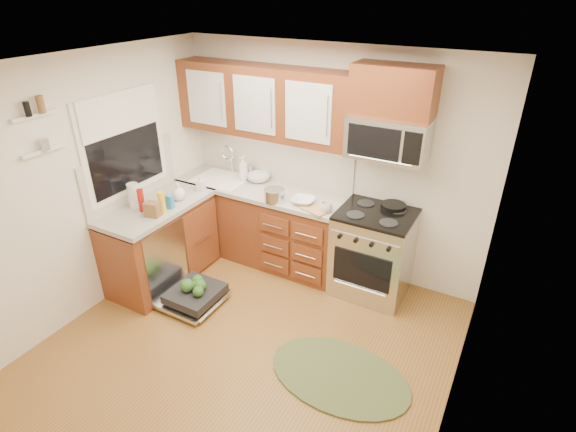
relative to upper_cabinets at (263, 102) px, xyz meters
The scene contains 38 objects.
floor 2.55m from the upper_cabinets, 65.28° to the right, with size 3.50×3.50×0.00m, color brown.
ceiling 1.84m from the upper_cabinets, 65.28° to the right, with size 3.50×3.50×0.00m, color white.
wall_back 0.97m from the upper_cabinets, 13.57° to the left, with size 3.50×0.04×2.50m, color silver.
wall_front 3.46m from the upper_cabinets, 77.70° to the right, with size 3.50×0.04×2.50m, color silver.
wall_left 1.98m from the upper_cabinets, 123.06° to the right, with size 0.04×3.50×2.50m, color silver.
wall_right 3.00m from the upper_cabinets, 32.47° to the right, with size 0.04×3.50×2.50m, color silver.
base_cabinet_back 1.46m from the upper_cabinets, 90.00° to the right, with size 2.05×0.60×0.85m, color #613015.
base_cabinet_left 1.93m from the upper_cabinets, 124.62° to the right, with size 0.60×1.25×0.85m, color #613015.
countertop_back 0.98m from the upper_cabinets, 90.00° to the right, with size 2.07×0.64×0.05m, color #9F9A92.
countertop_left 1.60m from the upper_cabinets, 124.25° to the right, with size 0.64×1.27×0.05m, color #9F9A92.
backsplash_back 0.68m from the upper_cabinets, 90.00° to the left, with size 2.05×0.02×0.57m, color beige.
backsplash_left 1.60m from the upper_cabinets, 133.89° to the right, with size 0.02×1.25×0.57m, color beige.
upper_cabinets is the anchor object (origin of this frame).
cabinet_over_mw 1.43m from the upper_cabinets, ahead, with size 0.76×0.35×0.47m, color #613015.
range 1.99m from the upper_cabinets, ahead, with size 0.76×0.64×0.95m, color silver, non-canonical shape.
microwave 1.42m from the upper_cabinets, ahead, with size 0.76×0.38×0.40m, color silver, non-canonical shape.
sink 1.21m from the upper_cabinets, 163.55° to the right, with size 0.62×0.50×0.26m, color white, non-canonical shape.
dishwasher 2.19m from the upper_cabinets, 96.04° to the right, with size 0.70×0.60×0.20m, color silver, non-canonical shape.
window 1.51m from the upper_cabinets, 133.21° to the right, with size 0.03×1.05×1.05m, color white, non-canonical shape.
window_blind 1.46m from the upper_cabinets, 132.50° to the right, with size 0.02×0.96×0.40m, color white.
shelf_upper 2.17m from the upper_cabinets, 117.33° to the right, with size 0.04×0.40×0.03m, color white.
shelf_lower 2.17m from the upper_cabinets, 117.33° to the right, with size 0.04×0.40×0.03m, color white.
rug 2.85m from the upper_cabinets, 41.98° to the right, with size 1.24×0.81×0.02m, color #525F36, non-canonical shape.
skillet 1.77m from the upper_cabinets, ahead, with size 0.25×0.25×0.05m, color black.
stock_pot 1.01m from the upper_cabinets, 46.83° to the right, with size 0.22×0.22×0.13m, color silver.
cutting_board 1.29m from the upper_cabinets, 23.50° to the right, with size 0.28×0.18×0.02m, color #B17B51.
canister 0.92m from the upper_cabinets, 164.74° to the left, with size 0.09×0.09×0.15m, color silver.
paper_towel_roll 1.68m from the upper_cabinets, 126.64° to the right, with size 0.12×0.12×0.26m, color white.
mustard_bottle 1.51m from the upper_cabinets, 115.16° to the right, with size 0.07×0.07×0.22m, color yellow.
red_bottle 1.64m from the upper_cabinets, 120.96° to the right, with size 0.06×0.06×0.24m, color #A3160D.
wooden_box 1.62m from the upper_cabinets, 113.88° to the right, with size 0.15×0.11×0.15m, color brown.
blue_carton 1.46m from the upper_cabinets, 117.23° to the right, with size 0.09×0.05×0.14m, color #2974BF.
bowl_a 1.15m from the upper_cabinets, 22.77° to the right, with size 0.24×0.24×0.06m, color #999999.
bowl_b 0.91m from the upper_cabinets, behind, with size 0.27×0.27×0.09m, color #999999.
cup 1.33m from the upper_cabinets, 19.30° to the right, with size 0.13×0.13×0.10m, color #999999.
soap_bottle_a 0.85m from the upper_cabinets, behind, with size 0.11×0.11×0.29m, color #999999.
soap_bottle_b 1.13m from the upper_cabinets, 135.00° to the right, with size 0.08×0.08×0.18m, color #999999.
soap_bottle_c 1.33m from the upper_cabinets, 125.06° to the right, with size 0.15×0.15×0.19m, color #999999.
Camera 1 is at (1.84, -2.51, 3.03)m, focal length 28.00 mm.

